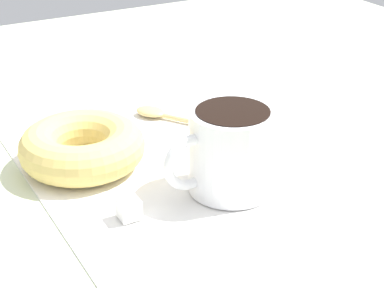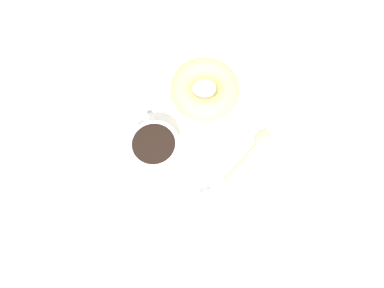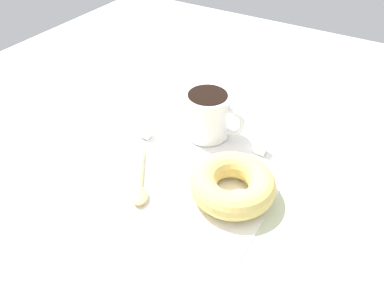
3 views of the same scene
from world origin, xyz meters
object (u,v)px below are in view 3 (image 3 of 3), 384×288
object	(u,v)px
spoon	(140,189)
sugar_cube_extra	(146,132)
donut	(233,184)
coffee_cup	(208,114)
sugar_cube	(261,148)

from	to	relation	value
spoon	sugar_cube_extra	distance (cm)	13.03
donut	coffee_cup	bearing A→B (deg)	-47.11
spoon	sugar_cube_extra	bearing A→B (deg)	-57.23
sugar_cube_extra	coffee_cup	bearing A→B (deg)	-144.43
spoon	sugar_cube_extra	xyz separation A→B (cm)	(7.04, -10.94, 0.50)
coffee_cup	donut	bearing A→B (deg)	132.89
coffee_cup	donut	world-z (taller)	coffee_cup
sugar_cube	sugar_cube_extra	world-z (taller)	same
coffee_cup	sugar_cube_extra	world-z (taller)	coffee_cup
coffee_cup	spoon	world-z (taller)	coffee_cup
coffee_cup	sugar_cube_extra	size ratio (longest dim) A/B	6.00
coffee_cup	sugar_cube	xyz separation A→B (cm)	(-9.96, -0.05, -3.14)
coffee_cup	donut	xyz separation A→B (cm)	(-10.08, 10.85, -2.07)
coffee_cup	sugar_cube_extra	xyz separation A→B (cm)	(8.67, 6.20, -3.12)
sugar_cube	coffee_cup	bearing A→B (deg)	0.27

